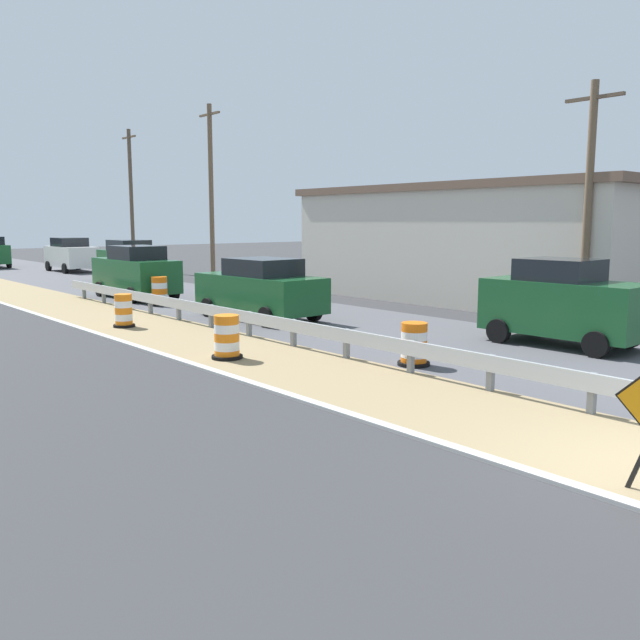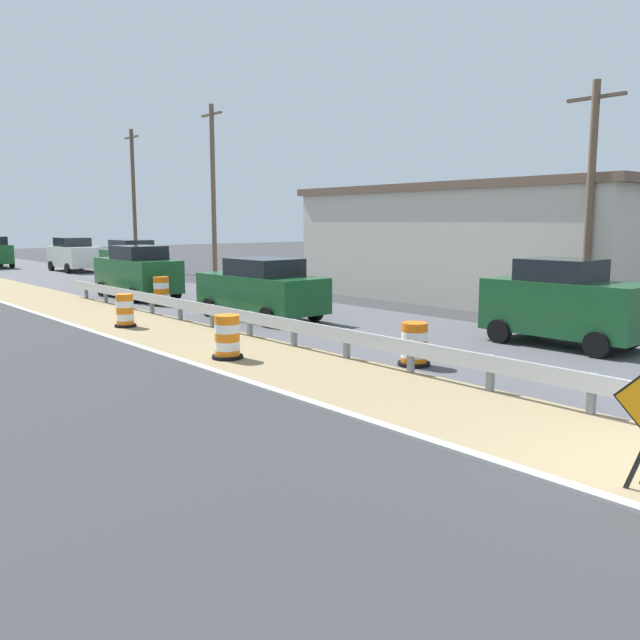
{
  "view_description": "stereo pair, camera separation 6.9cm",
  "coord_description": "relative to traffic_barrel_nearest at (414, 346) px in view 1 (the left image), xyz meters",
  "views": [
    {
      "loc": [
        -8.61,
        -3.05,
        3.2
      ],
      "look_at": [
        0.38,
        7.38,
        1.14
      ],
      "focal_mm": 37.15,
      "sensor_mm": 36.0,
      "label": 1
    },
    {
      "loc": [
        -8.55,
        -3.09,
        3.2
      ],
      "look_at": [
        0.38,
        7.38,
        1.14
      ],
      "focal_mm": 37.15,
      "sensor_mm": 36.0,
      "label": 2
    }
  ],
  "objects": [
    {
      "name": "car_distant_b",
      "position": [
        1.14,
        16.37,
        0.67
      ],
      "size": [
        2.07,
        4.77,
        2.2
      ],
      "rotation": [
        0.0,
        0.0,
        1.57
      ],
      "color": "#195128",
      "rests_on": "ground"
    },
    {
      "name": "utility_pole_near",
      "position": [
        8.23,
        0.4,
        3.37
      ],
      "size": [
        0.24,
        1.8,
        7.31
      ],
      "color": "brown",
      "rests_on": "ground"
    },
    {
      "name": "traffic_barrel_mid",
      "position": [
        -2.58,
        9.42,
        0.02
      ],
      "size": [
        0.65,
        0.65,
        1.01
      ],
      "color": "orange",
      "rests_on": "ground"
    },
    {
      "name": "utility_pole_far",
      "position": [
        8.02,
        31.22,
        4.23
      ],
      "size": [
        0.24,
        1.8,
        9.02
      ],
      "color": "brown",
      "rests_on": "ground"
    },
    {
      "name": "curb_near_edge",
      "position": [
        -3.78,
        -6.59,
        -0.43
      ],
      "size": [
        0.2,
        120.0,
        0.11
      ],
      "primitive_type": "cube",
      "color": "#ADADA8",
      "rests_on": "ground"
    },
    {
      "name": "traffic_barrel_nearest",
      "position": [
        0.0,
        0.0,
        0.0
      ],
      "size": [
        0.73,
        0.73,
        0.97
      ],
      "color": "orange",
      "rests_on": "ground"
    },
    {
      "name": "car_mid_far_lane",
      "position": [
        4.62,
        33.11,
        0.65
      ],
      "size": [
        2.17,
        4.58,
        2.17
      ],
      "rotation": [
        0.0,
        0.0,
        -1.58
      ],
      "color": "silver",
      "rests_on": "ground"
    },
    {
      "name": "car_distant_a",
      "position": [
        4.41,
        23.88,
        0.67
      ],
      "size": [
        2.06,
        4.72,
        2.22
      ],
      "rotation": [
        0.0,
        0.0,
        -1.56
      ],
      "color": "#195128",
      "rests_on": "ground"
    },
    {
      "name": "roadside_shop_near",
      "position": [
        11.78,
        6.94,
        1.9
      ],
      "size": [
        7.15,
        15.1,
        4.65
      ],
      "color": "beige",
      "rests_on": "ground"
    },
    {
      "name": "car_lead_far_lane",
      "position": [
        1.56,
        8.05,
        0.57
      ],
      "size": [
        2.31,
        4.86,
        2.01
      ],
      "rotation": [
        0.0,
        0.0,
        1.61
      ],
      "color": "#195128",
      "rests_on": "ground"
    },
    {
      "name": "car_trailing_near_lane",
      "position": [
        4.76,
        -0.89,
        0.68
      ],
      "size": [
        2.11,
        4.06,
        2.25
      ],
      "rotation": [
        0.0,
        0.0,
        -1.54
      ],
      "color": "#195128",
      "rests_on": "ground"
    },
    {
      "name": "traffic_barrel_far",
      "position": [
        0.71,
        13.48,
        0.07
      ],
      "size": [
        0.74,
        0.74,
        1.11
      ],
      "color": "orange",
      "rests_on": "ground"
    },
    {
      "name": "utility_pole_mid",
      "position": [
        7.08,
        19.94,
        4.23
      ],
      "size": [
        0.24,
        1.8,
        9.01
      ],
      "color": "brown",
      "rests_on": "ground"
    },
    {
      "name": "traffic_barrel_close",
      "position": [
        -2.76,
        3.37,
        0.03
      ],
      "size": [
        0.73,
        0.73,
        1.03
      ],
      "color": "orange",
      "rests_on": "ground"
    }
  ]
}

